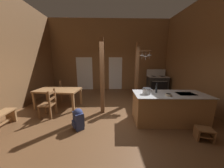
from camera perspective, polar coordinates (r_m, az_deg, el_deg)
name	(u,v)px	position (r m, az deg, el deg)	size (l,w,h in m)	color
ground_plane	(111,119)	(4.17, -0.34, -16.50)	(7.96, 8.53, 0.10)	brown
wall_back	(110,56)	(7.60, -1.09, 13.58)	(7.96, 0.14, 4.30)	brown
glazed_door_back_left	(85,74)	(7.73, -13.13, 4.90)	(1.00, 0.01, 2.05)	white
glazed_panel_back_right	(115,74)	(7.59, 1.66, 5.08)	(0.84, 0.01, 2.05)	white
kitchen_island	(169,108)	(4.14, 25.74, -10.29)	(2.20, 1.05, 0.91)	#9E7044
stove_range	(157,84)	(7.60, 21.03, 0.13)	(1.19, 0.88, 1.32)	#2D2D2D
support_post_with_pot_rack	(138,71)	(5.39, 12.34, 6.31)	(0.69, 0.21, 2.65)	brown
support_post_center	(102,77)	(4.15, -4.82, 3.41)	(0.14, 0.14, 2.65)	brown
step_stool	(204,133)	(3.83, 38.13, -18.20)	(0.42, 0.37, 0.30)	brown
dining_table	(58,91)	(5.27, -24.62, -3.29)	(1.81, 1.13, 0.74)	#9E7044
ladderback_chair_near_window	(49,104)	(4.57, -28.33, -8.50)	(0.46, 0.46, 0.95)	brown
ladderback_chair_by_post	(64,91)	(6.13, -22.18, -2.96)	(0.54, 0.54, 0.95)	brown
backpack	(78,118)	(3.57, -16.12, -15.58)	(0.38, 0.39, 0.60)	navy
stockpot_on_counter	(147,91)	(3.70, 16.55, -3.23)	(0.32, 0.25, 0.18)	#B7BABF
mixing_bowl_on_counter	(169,95)	(3.73, 25.73, -4.74)	(0.18, 0.18, 0.06)	#B2A893
bottle_tall_on_counter	(156,89)	(3.91, 20.75, -2.19)	(0.06, 0.06, 0.31)	#1E2328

